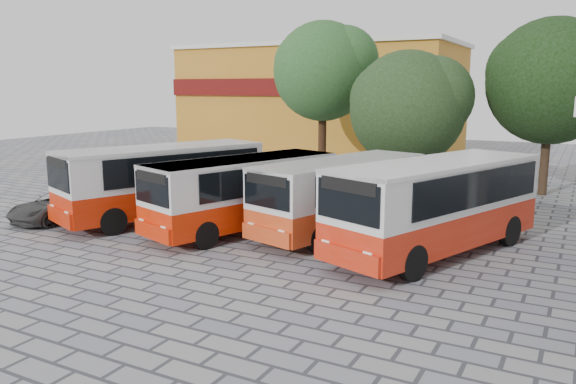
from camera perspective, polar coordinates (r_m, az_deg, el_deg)
The scene contains 10 objects.
ground at distance 16.14m, azimuth -0.38°, elevation -8.01°, with size 90.00×90.00×0.00m, color slate.
shophouse_block at distance 43.48m, azimuth 3.35°, elevation 9.22°, with size 20.40×10.40×8.30m.
bus_far_left at distance 22.56m, azimuth -12.57°, elevation 1.45°, with size 5.22×8.59×2.89m.
bus_centre_left at distance 20.26m, azimuth -4.56°, elevation 0.28°, with size 4.47×7.86×2.66m.
bus_centre_right at distance 19.94m, azimuth 5.42°, elevation 0.07°, with size 4.14×7.77×2.64m.
bus_far_right at distance 17.97m, azimuth 14.89°, elevation -0.86°, with size 5.16×8.68×2.93m.
tree_left at distance 32.21m, azimuth 3.72°, elevation 12.45°, with size 5.84×5.56×8.83m.
tree_middle at distance 27.66m, azimuth 12.19°, elevation 8.65°, with size 5.80×5.52×6.92m.
tree_right at distance 29.69m, azimuth 25.35°, elevation 10.51°, with size 6.25×5.95×8.42m.
parked_car at distance 23.88m, azimuth -22.20°, elevation -1.31°, with size 1.86×4.03×1.12m, color #343434.
Camera 1 is at (7.34, -13.43, 5.13)m, focal length 35.00 mm.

